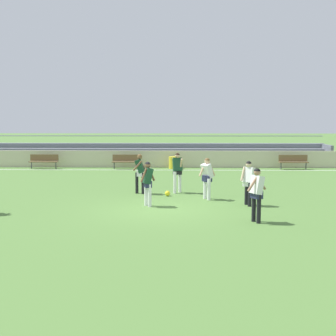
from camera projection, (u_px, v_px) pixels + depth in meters
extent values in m
plane|color=#517A38|center=(159.00, 209.00, 15.22)|extent=(160.00, 160.00, 0.00)
cube|color=white|center=(167.00, 170.00, 26.80)|extent=(44.00, 0.12, 0.01)
cube|color=beige|center=(168.00, 159.00, 28.25)|extent=(48.00, 0.16, 1.09)
cube|color=#9EA3AD|center=(130.00, 160.00, 29.61)|extent=(27.47, 0.36, 0.08)
cube|color=slate|center=(130.00, 163.00, 29.43)|extent=(27.47, 0.04, 0.34)
cube|color=#9EA3AD|center=(131.00, 154.00, 30.20)|extent=(27.47, 0.36, 0.08)
cube|color=slate|center=(131.00, 157.00, 30.02)|extent=(27.47, 0.04, 0.34)
cube|color=#9EA3AD|center=(132.00, 149.00, 30.78)|extent=(27.47, 0.36, 0.08)
cube|color=slate|center=(132.00, 152.00, 30.60)|extent=(27.47, 0.04, 0.34)
cube|color=#9EA3AD|center=(133.00, 144.00, 31.37)|extent=(27.47, 0.36, 0.08)
cube|color=slate|center=(132.00, 146.00, 31.19)|extent=(27.47, 0.04, 0.34)
cube|color=slate|center=(326.00, 154.00, 30.20)|extent=(0.20, 2.24, 1.37)
cylinder|color=slate|center=(133.00, 136.00, 31.55)|extent=(27.47, 0.06, 0.06)
cube|color=brown|center=(44.00, 162.00, 27.46)|extent=(1.80, 0.40, 0.06)
cube|color=brown|center=(44.00, 158.00, 27.61)|extent=(1.80, 0.05, 0.40)
cylinder|color=#47474C|center=(32.00, 165.00, 27.50)|extent=(0.07, 0.07, 0.45)
cylinder|color=#47474C|center=(56.00, 165.00, 27.46)|extent=(0.07, 0.07, 0.45)
cube|color=brown|center=(126.00, 162.00, 27.34)|extent=(1.80, 0.40, 0.06)
cube|color=brown|center=(127.00, 158.00, 27.49)|extent=(1.80, 0.05, 0.40)
cylinder|color=#47474C|center=(114.00, 165.00, 27.38)|extent=(0.07, 0.07, 0.45)
cylinder|color=#47474C|center=(139.00, 165.00, 27.35)|extent=(0.07, 0.07, 0.45)
cube|color=brown|center=(294.00, 162.00, 27.11)|extent=(1.80, 0.40, 0.06)
cube|color=brown|center=(293.00, 158.00, 27.26)|extent=(1.80, 0.05, 0.40)
cylinder|color=#47474C|center=(281.00, 166.00, 27.15)|extent=(0.07, 0.07, 0.45)
cylinder|color=#47474C|center=(306.00, 166.00, 27.11)|extent=(0.07, 0.07, 0.45)
cylinder|color=yellow|center=(173.00, 163.00, 27.55)|extent=(0.54, 0.54, 0.77)
cylinder|color=white|center=(205.00, 188.00, 17.14)|extent=(0.13, 0.13, 0.85)
cylinder|color=white|center=(209.00, 189.00, 16.83)|extent=(0.13, 0.13, 0.85)
cube|color=#232847|center=(207.00, 179.00, 16.94)|extent=(0.40, 0.42, 0.24)
cube|color=white|center=(207.00, 171.00, 16.91)|extent=(0.54, 0.54, 0.60)
cylinder|color=#D6A884|center=(212.00, 170.00, 16.96)|extent=(0.29, 0.27, 0.49)
cylinder|color=#D6A884|center=(202.00, 170.00, 16.84)|extent=(0.29, 0.27, 0.49)
sphere|color=#D6A884|center=(207.00, 161.00, 16.86)|extent=(0.21, 0.21, 0.21)
sphere|color=brown|center=(207.00, 161.00, 16.86)|extent=(0.20, 0.20, 0.20)
cylinder|color=black|center=(137.00, 183.00, 18.37)|extent=(0.13, 0.13, 0.89)
cylinder|color=black|center=(143.00, 183.00, 18.24)|extent=(0.13, 0.13, 0.89)
cube|color=white|center=(140.00, 173.00, 18.26)|extent=(0.25, 0.37, 0.24)
cube|color=#194228|center=(140.00, 166.00, 18.22)|extent=(0.42, 0.41, 0.60)
cylinder|color=brown|center=(142.00, 165.00, 18.40)|extent=(0.40, 0.10, 0.45)
cylinder|color=brown|center=(138.00, 166.00, 18.03)|extent=(0.40, 0.10, 0.45)
sphere|color=brown|center=(140.00, 157.00, 18.18)|extent=(0.21, 0.21, 0.21)
sphere|color=brown|center=(140.00, 157.00, 18.18)|extent=(0.20, 0.20, 0.20)
cylinder|color=white|center=(150.00, 195.00, 15.56)|extent=(0.13, 0.13, 0.84)
cylinder|color=white|center=(146.00, 194.00, 15.77)|extent=(0.13, 0.13, 0.84)
cube|color=#232847|center=(148.00, 184.00, 15.62)|extent=(0.32, 0.41, 0.24)
cube|color=#194228|center=(148.00, 176.00, 15.58)|extent=(0.45, 0.47, 0.60)
cylinder|color=brown|center=(144.00, 175.00, 15.44)|extent=(0.28, 0.16, 0.51)
cylinder|color=brown|center=(152.00, 174.00, 15.72)|extent=(0.28, 0.16, 0.51)
sphere|color=brown|center=(148.00, 165.00, 15.54)|extent=(0.21, 0.21, 0.21)
sphere|color=black|center=(148.00, 164.00, 15.54)|extent=(0.20, 0.20, 0.20)
cylinder|color=black|center=(259.00, 209.00, 13.09)|extent=(0.13, 0.13, 0.88)
cylinder|color=black|center=(254.00, 207.00, 13.32)|extent=(0.13, 0.13, 0.88)
cube|color=#232847|center=(257.00, 194.00, 13.16)|extent=(0.37, 0.42, 0.24)
cube|color=white|center=(257.00, 185.00, 13.12)|extent=(0.46, 0.49, 0.59)
cylinder|color=#A87A5B|center=(253.00, 184.00, 13.00)|extent=(0.37, 0.25, 0.45)
cylinder|color=#A87A5B|center=(261.00, 183.00, 13.24)|extent=(0.37, 0.25, 0.45)
sphere|color=#A87A5B|center=(257.00, 172.00, 13.08)|extent=(0.21, 0.21, 0.21)
sphere|color=black|center=(257.00, 171.00, 13.08)|extent=(0.20, 0.20, 0.20)
cylinder|color=black|center=(250.00, 195.00, 15.62)|extent=(0.13, 0.13, 0.85)
cylinder|color=black|center=(246.00, 193.00, 15.96)|extent=(0.13, 0.13, 0.85)
cube|color=white|center=(248.00, 183.00, 15.74)|extent=(0.42, 0.39, 0.24)
cube|color=white|center=(248.00, 175.00, 15.71)|extent=(0.51, 0.50, 0.60)
cylinder|color=beige|center=(243.00, 174.00, 15.69)|extent=(0.23, 0.26, 0.51)
cylinder|color=beige|center=(254.00, 174.00, 15.73)|extent=(0.23, 0.26, 0.51)
sphere|color=beige|center=(249.00, 164.00, 15.67)|extent=(0.21, 0.21, 0.21)
sphere|color=black|center=(249.00, 164.00, 15.66)|extent=(0.20, 0.20, 0.20)
cylinder|color=white|center=(175.00, 182.00, 18.36)|extent=(0.13, 0.13, 0.93)
cylinder|color=white|center=(180.00, 182.00, 18.64)|extent=(0.13, 0.13, 0.93)
cube|color=black|center=(177.00, 172.00, 18.45)|extent=(0.40, 0.29, 0.24)
cube|color=#194228|center=(177.00, 165.00, 18.42)|extent=(0.45, 0.45, 0.60)
cylinder|color=#D6A884|center=(174.00, 163.00, 18.56)|extent=(0.14, 0.32, 0.50)
cylinder|color=#D6A884|center=(181.00, 164.00, 18.27)|extent=(0.14, 0.32, 0.50)
sphere|color=#D6A884|center=(177.00, 156.00, 18.37)|extent=(0.21, 0.21, 0.21)
sphere|color=black|center=(177.00, 155.00, 18.37)|extent=(0.20, 0.20, 0.20)
sphere|color=yellow|center=(167.00, 193.00, 17.76)|extent=(0.22, 0.22, 0.22)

